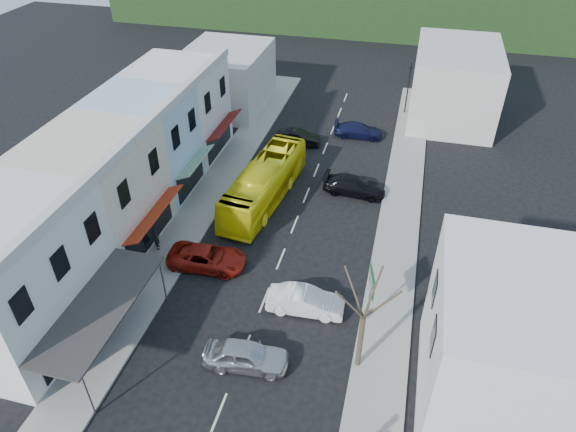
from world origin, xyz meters
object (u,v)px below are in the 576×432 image
(car_silver, at_px, (246,356))
(car_red, at_px, (207,258))
(car_white, at_px, (305,302))
(street_tree, at_px, (363,318))
(traffic_signal, at_px, (408,89))
(direction_sign, at_px, (370,297))
(pedestrian_left, at_px, (157,238))
(bus, at_px, (265,184))

(car_silver, bearing_deg, car_red, 29.91)
(car_white, height_order, street_tree, street_tree)
(car_silver, bearing_deg, traffic_signal, -15.70)
(car_silver, xyz_separation_m, car_red, (-5.00, 7.02, 0.00))
(direction_sign, distance_m, street_tree, 3.89)
(street_tree, height_order, traffic_signal, street_tree)
(direction_sign, xyz_separation_m, traffic_signal, (0.20, 29.48, 0.77))
(car_red, height_order, pedestrian_left, pedestrian_left)
(car_white, distance_m, car_red, 7.57)
(car_red, height_order, street_tree, street_tree)
(car_silver, distance_m, street_tree, 6.77)
(pedestrian_left, xyz_separation_m, street_tree, (14.80, -6.34, 2.79))
(car_red, distance_m, street_tree, 12.59)
(pedestrian_left, height_order, traffic_signal, traffic_signal)
(bus, relative_size, pedestrian_left, 6.82)
(pedestrian_left, xyz_separation_m, direction_sign, (14.90, -2.92, 0.94))
(car_white, bearing_deg, pedestrian_left, 71.45)
(pedestrian_left, bearing_deg, bus, -60.03)
(car_silver, relative_size, traffic_signal, 0.81)
(car_red, bearing_deg, car_silver, -148.15)
(car_silver, distance_m, car_red, 8.62)
(car_silver, relative_size, car_red, 0.96)
(car_silver, height_order, direction_sign, direction_sign)
(car_red, bearing_deg, street_tree, -120.89)
(car_silver, bearing_deg, car_white, -30.68)
(pedestrian_left, relative_size, street_tree, 0.22)
(bus, bearing_deg, pedestrian_left, -118.92)
(bus, distance_m, street_tree, 16.97)
(car_red, distance_m, traffic_signal, 29.56)
(car_red, bearing_deg, bus, -13.89)
(car_white, height_order, car_red, same)
(traffic_signal, bearing_deg, car_silver, 54.88)
(car_red, bearing_deg, direction_sign, -104.83)
(direction_sign, height_order, traffic_signal, traffic_signal)
(car_silver, xyz_separation_m, street_tree, (5.85, 1.43, 3.09))
(direction_sign, bearing_deg, bus, 117.69)
(street_tree, distance_m, traffic_signal, 32.92)
(car_silver, distance_m, direction_sign, 7.77)
(car_silver, relative_size, car_white, 1.00)
(car_red, bearing_deg, car_white, -111.47)
(pedestrian_left, distance_m, street_tree, 16.34)
(car_silver, xyz_separation_m, pedestrian_left, (-8.95, 7.77, 0.30))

